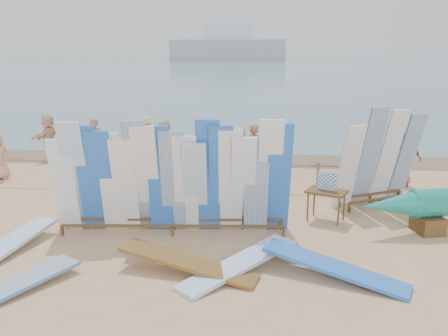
# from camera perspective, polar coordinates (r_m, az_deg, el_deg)

# --- Properties ---
(ground) EXTENTS (160.00, 160.00, 0.00)m
(ground) POSITION_cam_1_polar(r_m,az_deg,el_deg) (11.66, -7.28, -6.67)
(ground) COLOR tan
(ground) RESTS_ON ground
(ocean) EXTENTS (320.00, 240.00, 0.02)m
(ocean) POSITION_cam_1_polar(r_m,az_deg,el_deg) (138.75, 3.84, 12.28)
(ocean) COLOR slate
(ocean) RESTS_ON ground
(wet_sand_strip) EXTENTS (40.00, 2.60, 0.01)m
(wet_sand_strip) POSITION_cam_1_polar(r_m,az_deg,el_deg) (18.48, -2.71, 1.18)
(wet_sand_strip) COLOR brown
(wet_sand_strip) RESTS_ON ground
(distant_ship) EXTENTS (45.00, 8.00, 14.00)m
(distant_ship) POSITION_cam_1_polar(r_m,az_deg,el_deg) (191.21, 0.44, 14.36)
(distant_ship) COLOR #999EA3
(distant_ship) RESTS_ON ocean
(fence) EXTENTS (12.08, 0.08, 0.90)m
(fence) POSITION_cam_1_polar(r_m,az_deg,el_deg) (14.29, -4.90, -0.08)
(fence) COLOR #7B705D
(fence) RESTS_ON ground
(main_surfboard_rack) EXTENTS (5.40, 1.13, 2.69)m
(main_surfboard_rack) POSITION_cam_1_polar(r_m,az_deg,el_deg) (10.71, -6.18, -1.68)
(main_surfboard_rack) COLOR brown
(main_surfboard_rack) RESTS_ON ground
(side_surfboard_rack) EXTENTS (2.47, 1.68, 2.74)m
(side_surfboard_rack) POSITION_cam_1_polar(r_m,az_deg,el_deg) (13.24, 18.14, 0.84)
(side_surfboard_rack) COLOR brown
(side_surfboard_rack) RESTS_ON ground
(vendor_table) EXTENTS (1.12, 0.98, 1.23)m
(vendor_table) POSITION_cam_1_polar(r_m,az_deg,el_deg) (11.93, 12.17, -4.32)
(vendor_table) COLOR brown
(vendor_table) RESTS_ON ground
(flat_board_c) EXTENTS (2.74, 1.22, 0.44)m
(flat_board_c) POSITION_cam_1_polar(r_m,az_deg,el_deg) (9.19, -4.32, -12.51)
(flat_board_c) COLOR brown
(flat_board_c) RESTS_ON ground
(flat_board_e) EXTENTS (1.91, 2.58, 0.22)m
(flat_board_e) POSITION_cam_1_polar(r_m,az_deg,el_deg) (9.21, -24.81, -13.80)
(flat_board_e) COLOR silver
(flat_board_e) RESTS_ON ground
(flat_board_b) EXTENTS (2.25, 2.35, 0.33)m
(flat_board_b) POSITION_cam_1_polar(r_m,az_deg,el_deg) (9.22, 1.74, -12.39)
(flat_board_b) COLOR #8EBBE3
(flat_board_b) RESTS_ON ground
(flat_board_d) EXTENTS (2.69, 1.58, 0.44)m
(flat_board_d) POSITION_cam_1_polar(r_m,az_deg,el_deg) (9.20, 13.09, -12.82)
(flat_board_d) COLOR blue
(flat_board_d) RESTS_ON ground
(flat_board_a) EXTENTS (1.14, 2.75, 0.33)m
(flat_board_a) POSITION_cam_1_polar(r_m,az_deg,el_deg) (10.94, -24.66, -9.34)
(flat_board_a) COLOR #8EBBE3
(flat_board_a) RESTS_ON ground
(beach_chair_left) EXTENTS (0.74, 0.75, 0.86)m
(beach_chair_left) POSITION_cam_1_polar(r_m,az_deg,el_deg) (15.61, -6.43, -0.34)
(beach_chair_left) COLOR red
(beach_chair_left) RESTS_ON ground
(beach_chair_right) EXTENTS (0.81, 0.82, 0.94)m
(beach_chair_right) POSITION_cam_1_polar(r_m,az_deg,el_deg) (15.20, 0.23, -0.56)
(beach_chair_right) COLOR red
(beach_chair_right) RESTS_ON ground
(stroller) EXTENTS (0.73, 0.88, 1.05)m
(stroller) POSITION_cam_1_polar(r_m,az_deg,el_deg) (14.84, 4.43, -0.38)
(stroller) COLOR red
(stroller) RESTS_ON ground
(beachgoer_6) EXTENTS (0.42, 0.87, 1.76)m
(beachgoer_6) POSITION_cam_1_polar(r_m,az_deg,el_deg) (15.10, 1.77, 1.70)
(beachgoer_6) COLOR tan
(beachgoer_6) RESTS_ON ground
(beachgoer_10) EXTENTS (1.08, 0.81, 1.70)m
(beachgoer_10) POSITION_cam_1_polar(r_m,az_deg,el_deg) (15.59, 20.85, 1.05)
(beachgoer_10) COLOR #8C6042
(beachgoer_10) RESTS_ON ground
(beachgoer_7) EXTENTS (0.71, 0.70, 1.77)m
(beachgoer_7) POSITION_cam_1_polar(r_m,az_deg,el_deg) (15.64, 3.69, 2.12)
(beachgoer_7) COLOR #8C6042
(beachgoer_7) RESTS_ON ground
(beachgoer_8) EXTENTS (0.97, 0.65, 1.84)m
(beachgoer_8) POSITION_cam_1_polar(r_m,az_deg,el_deg) (15.87, 15.36, 1.95)
(beachgoer_8) COLOR beige
(beachgoer_8) RESTS_ON ground
(beachgoer_9) EXTENTS (1.17, 0.75, 1.69)m
(beachgoer_9) POSITION_cam_1_polar(r_m,az_deg,el_deg) (16.48, 17.66, 1.95)
(beachgoer_9) COLOR tan
(beachgoer_9) RESTS_ON ground
(beachgoer_extra_0) EXTENTS (1.13, 0.49, 1.73)m
(beachgoer_extra_0) POSITION_cam_1_polar(r_m,az_deg,el_deg) (16.66, 19.52, 2.01)
(beachgoer_extra_0) COLOR tan
(beachgoer_extra_0) RESTS_ON ground
(beachgoer_1) EXTENTS (0.69, 0.46, 1.76)m
(beachgoer_1) POSITION_cam_1_polar(r_m,az_deg,el_deg) (17.59, -15.23, 2.97)
(beachgoer_1) COLOR #8C6042
(beachgoer_1) RESTS_ON ground
(beachgoer_4) EXTENTS (0.97, 0.50, 1.58)m
(beachgoer_4) POSITION_cam_1_polar(r_m,az_deg,el_deg) (16.76, -0.93, 2.63)
(beachgoer_4) COLOR #8C6042
(beachgoer_4) RESTS_ON ground
(beachgoer_11) EXTENTS (0.68, 1.66, 1.74)m
(beachgoer_11) POSITION_cam_1_polar(r_m,az_deg,el_deg) (19.40, -20.39, 3.55)
(beachgoer_11) COLOR beige
(beachgoer_11) RESTS_ON ground
(beachgoer_2) EXTENTS (0.55, 0.94, 1.82)m
(beachgoer_2) POSITION_cam_1_polar(r_m,az_deg,el_deg) (16.12, -7.17, 2.49)
(beachgoer_2) COLOR beige
(beachgoer_2) RESTS_ON ground
(beachgoer_3) EXTENTS (1.16, 1.00, 1.70)m
(beachgoer_3) POSITION_cam_1_polar(r_m,az_deg,el_deg) (18.10, -9.46, 3.47)
(beachgoer_3) COLOR tan
(beachgoer_3) RESTS_ON ground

